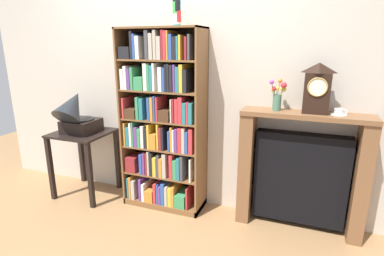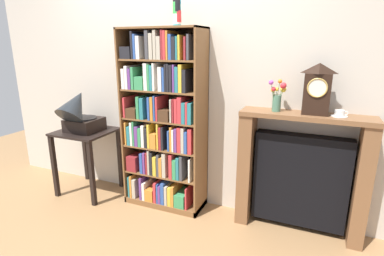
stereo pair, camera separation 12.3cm
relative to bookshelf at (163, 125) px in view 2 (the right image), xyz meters
name	(u,v)px [view 2 (the right image)]	position (x,y,z in m)	size (l,w,h in m)	color
ground_plane	(160,209)	(0.00, -0.12, -0.89)	(7.96, 6.40, 0.02)	#997047
wall_back	(190,80)	(0.20, 0.22, 0.43)	(4.96, 0.08, 2.61)	beige
bookshelf	(163,125)	(0.00, 0.00, 0.00)	(0.83, 0.34, 1.81)	brown
cup_stack	(177,10)	(0.17, 0.00, 1.08)	(0.08, 0.08, 0.28)	#28B2B7
side_table_left	(87,145)	(-0.94, -0.09, -0.31)	(0.59, 0.55, 0.73)	black
gramophone	(79,112)	(-0.94, -0.16, 0.08)	(0.34, 0.49, 0.53)	black
fireplace_mantel	(300,175)	(1.34, 0.07, -0.34)	(1.09, 0.27, 1.10)	brown
mantel_clock	(317,89)	(1.40, 0.04, 0.43)	(0.20, 0.13, 0.42)	black
flower_vase	(278,96)	(1.09, 0.05, 0.35)	(0.14, 0.14, 0.27)	#4C7A60
teacup_with_saucer	(340,114)	(1.58, 0.05, 0.25)	(0.13, 0.13, 0.05)	white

